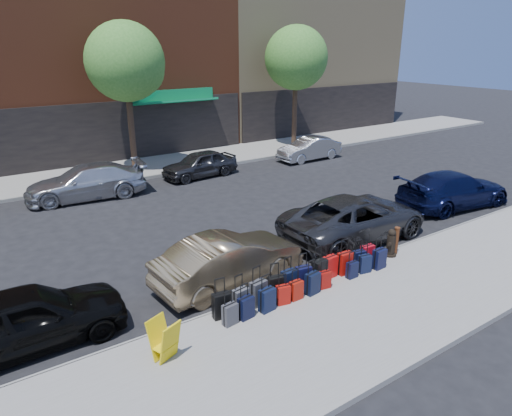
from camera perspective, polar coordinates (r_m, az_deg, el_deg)
ground at (r=16.22m, az=-4.98°, el=-3.29°), size 120.00×120.00×0.00m
sidewalk_near at (r=11.58m, az=11.39°, el=-13.51°), size 60.00×4.00×0.15m
sidewalk_far at (r=24.98m, az=-16.30°, el=4.54°), size 60.00×4.00×0.15m
curb_near at (r=12.84m, az=4.96°, el=-9.56°), size 60.00×0.08×0.15m
curb_far at (r=23.13m, az=-14.71°, el=3.48°), size 60.00×0.08×0.15m
building_right at (r=38.82m, az=2.95°, el=23.80°), size 15.00×12.12×18.00m
tree_center at (r=23.91m, az=-15.67°, el=16.95°), size 3.80×3.80×7.27m
tree_right at (r=29.07m, az=5.26°, el=17.99°), size 3.80×3.80×7.27m
suitcase_front_0 at (r=11.18m, az=-4.35°, el=-12.05°), size 0.45×0.29×1.03m
suitcase_front_1 at (r=11.40m, az=-1.94°, el=-11.41°), size 0.43×0.28×0.97m
suitcase_front_2 at (r=11.64m, az=0.30°, el=-10.56°), size 0.47×0.30×1.04m
suitcase_front_3 at (r=11.95m, az=2.43°, el=-9.83°), size 0.43×0.29×0.96m
suitcase_front_4 at (r=12.21m, az=4.13°, el=-9.10°), size 0.42×0.25×1.00m
suitcase_front_5 at (r=12.45m, az=5.95°, el=-8.58°), size 0.44×0.29×0.99m
suitcase_front_6 at (r=12.74m, az=7.93°, el=-7.85°), size 0.47×0.31×1.06m
suitcase_front_7 at (r=13.06m, az=9.21°, el=-7.26°), size 0.44×0.26×1.02m
suitcase_front_8 at (r=13.31m, az=11.08°, el=-6.78°), size 0.45×0.26×1.05m
suitcase_front_9 at (r=13.74m, az=12.72°, el=-6.28°), size 0.39×0.25×0.88m
suitcase_front_10 at (r=14.02m, az=13.72°, el=-5.69°), size 0.41×0.24×0.96m
suitcase_back_0 at (r=10.95m, az=-3.26°, el=-13.10°), size 0.38×0.25×0.85m
suitcase_back_1 at (r=11.15m, az=-1.26°, el=-12.34°), size 0.40×0.27×0.90m
suitcase_back_2 at (r=11.41m, az=1.39°, el=-11.39°), size 0.43×0.28×0.96m
suitcase_back_3 at (r=11.72m, az=3.41°, el=-10.76°), size 0.37×0.26×0.82m
suitcase_back_4 at (r=11.93m, az=5.04°, el=-10.19°), size 0.35×0.21×0.82m
suitcase_back_5 at (r=12.21m, az=7.07°, el=-9.31°), size 0.43×0.28×0.95m
suitcase_back_6 at (r=12.53m, az=8.57°, el=-8.85°), size 0.35×0.23×0.78m
suitcase_back_8 at (r=13.18m, az=11.92°, el=-7.56°), size 0.33×0.19×0.78m
suitcase_back_9 at (r=13.53m, az=13.41°, el=-6.79°), size 0.39×0.27×0.86m
suitcase_back_10 at (r=13.86m, az=15.15°, el=-6.14°), size 0.42×0.25×0.96m
fire_hydrant at (r=14.72m, az=16.53°, el=-4.26°), size 0.44×0.39×0.88m
bollard at (r=14.83m, az=17.11°, el=-3.89°), size 0.17×0.17×0.89m
display_rack at (r=10.01m, az=-11.36°, el=-15.88°), size 0.67×0.70×0.90m
car_near_0 at (r=11.42m, az=-26.72°, el=-12.20°), size 4.22×1.71×1.44m
car_near_1 at (r=12.74m, az=-3.40°, el=-6.51°), size 4.46×1.90×1.43m
car_near_2 at (r=15.94m, az=12.25°, el=-1.19°), size 5.44×2.52×1.51m
car_near_3 at (r=20.31m, az=23.47°, el=2.14°), size 5.28×2.66×1.47m
car_far_1 at (r=21.02m, az=-20.48°, el=3.07°), size 5.21×2.60×1.45m
car_far_2 at (r=23.11m, az=-7.04°, el=5.48°), size 3.99×1.89×1.32m
car_far_3 at (r=26.57m, az=6.66°, el=7.36°), size 3.90×1.41×1.28m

